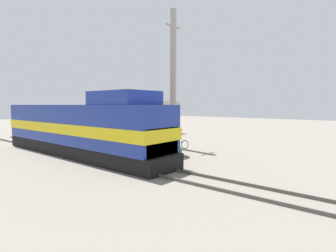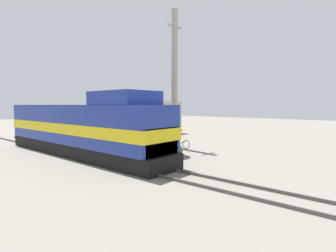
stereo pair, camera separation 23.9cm
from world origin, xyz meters
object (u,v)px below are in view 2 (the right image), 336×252
locomotive (83,129)px  vendor_umbrella (167,127)px  person_bystander (168,141)px  billboard_sign (133,115)px  utility_pole (174,79)px  bicycle (180,146)px

locomotive → vendor_umbrella: size_ratio=7.15×
person_bystander → billboard_sign: bearing=105.4°
vendor_umbrella → person_bystander: vendor_umbrella is taller
locomotive → vendor_umbrella: bearing=-51.1°
utility_pole → person_bystander: bearing=-154.8°
billboard_sign → utility_pole: bearing=-41.4°
vendor_umbrella → billboard_sign: 4.17m
vendor_umbrella → locomotive: bearing=128.9°
person_bystander → bicycle: (1.15, -0.27, -0.46)m
locomotive → bicycle: locomotive is taller
person_bystander → vendor_umbrella: bearing=-142.8°
utility_pole → person_bystander: utility_pole is taller
utility_pole → vendor_umbrella: bearing=-149.3°
locomotive → bicycle: size_ratio=9.83×
billboard_sign → person_bystander: size_ratio=2.36×
bicycle → vendor_umbrella: bearing=-76.1°
locomotive → person_bystander: (5.09, -3.75, -1.11)m
vendor_umbrella → billboard_sign: size_ratio=0.65×
billboard_sign → person_bystander: 3.79m
utility_pole → bicycle: bearing=-118.3°
utility_pole → person_bystander: (-1.74, -0.82, -4.92)m
utility_pole → billboard_sign: size_ratio=3.12×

